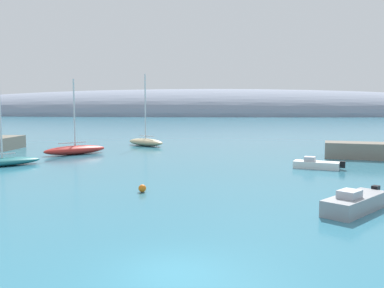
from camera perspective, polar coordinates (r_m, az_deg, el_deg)
The scene contains 8 objects.
water at distance 14.53m, azimuth -2.72°, elevation -17.41°, with size 600.00×600.00×0.00m, color teal.
distant_ridge at distance 234.38m, azimuth 1.15°, elevation 4.02°, with size 390.40×78.81×29.32m, color gray.
sailboat_sand_near_shore at distance 57.61m, azimuth -6.43°, elevation 0.35°, with size 6.37×5.56×9.93m.
sailboat_teal_mid_mooring at distance 42.10m, azimuth -24.78°, elevation -2.09°, with size 6.46×6.13×10.47m.
sailboat_red_outer_mooring at distance 49.16m, azimuth -15.86°, elevation -0.73°, with size 6.76×6.64×8.60m.
motorboat_grey_foreground at distance 23.71m, azimuth 21.64°, elevation -7.56°, with size 4.36×4.64×1.25m.
motorboat_white_alongside_breakwater at distance 38.44m, azimuth 16.83°, elevation -2.72°, with size 4.44×2.77×1.03m.
mooring_buoy_orange at distance 27.04m, azimuth -6.89°, elevation -6.11°, with size 0.51×0.51×0.51m, color orange.
Camera 1 is at (1.60, -13.29, 5.63)m, focal length 38.55 mm.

